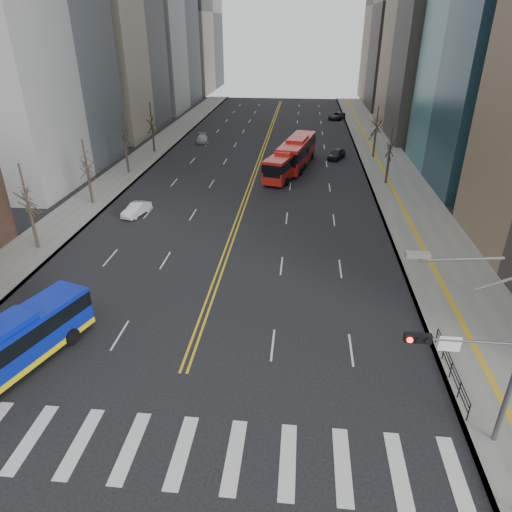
# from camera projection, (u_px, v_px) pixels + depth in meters

# --- Properties ---
(ground) EXTENTS (220.00, 220.00, 0.00)m
(ground) POSITION_uv_depth(u_px,v_px,m) (156.00, 449.00, 20.43)
(ground) COLOR black
(sidewalk_right) EXTENTS (7.00, 130.00, 0.15)m
(sidewalk_right) POSITION_uv_depth(u_px,v_px,m) (391.00, 172.00, 58.72)
(sidewalk_right) COLOR gray
(sidewalk_right) RESTS_ON ground
(sidewalk_left) EXTENTS (5.00, 130.00, 0.15)m
(sidewalk_left) POSITION_uv_depth(u_px,v_px,m) (136.00, 164.00, 61.79)
(sidewalk_left) COLOR gray
(sidewalk_left) RESTS_ON ground
(crosswalk) EXTENTS (26.70, 4.00, 0.01)m
(crosswalk) POSITION_uv_depth(u_px,v_px,m) (156.00, 449.00, 20.42)
(crosswalk) COLOR silver
(crosswalk) RESTS_ON ground
(centerline) EXTENTS (0.55, 100.00, 0.01)m
(centerline) POSITION_uv_depth(u_px,v_px,m) (263.00, 150.00, 69.20)
(centerline) COLOR gold
(centerline) RESTS_ON ground
(signal_mast) EXTENTS (5.37, 0.37, 9.39)m
(signal_mast) POSITION_uv_depth(u_px,v_px,m) (484.00, 355.00, 18.75)
(signal_mast) COLOR slate
(signal_mast) RESTS_ON ground
(pedestrian_railing) EXTENTS (0.06, 6.06, 1.02)m
(pedestrian_railing) POSITION_uv_depth(u_px,v_px,m) (451.00, 367.00, 24.08)
(pedestrian_railing) COLOR black
(pedestrian_railing) RESTS_ON sidewalk_right
(street_trees) EXTENTS (35.20, 47.20, 7.60)m
(street_trees) POSITION_uv_depth(u_px,v_px,m) (181.00, 150.00, 49.51)
(street_trees) COLOR #32271E
(street_trees) RESTS_ON ground
(blue_bus) EXTENTS (5.50, 10.89, 3.15)m
(blue_bus) POSITION_uv_depth(u_px,v_px,m) (4.00, 350.00, 24.06)
(blue_bus) COLOR #0B20A7
(blue_bus) RESTS_ON ground
(red_bus_near) EXTENTS (5.38, 10.91, 3.39)m
(red_bus_near) POSITION_uv_depth(u_px,v_px,m) (287.00, 162.00, 56.31)
(red_bus_near) COLOR red
(red_bus_near) RESTS_ON ground
(red_bus_far) EXTENTS (5.08, 12.47, 3.83)m
(red_bus_far) POSITION_uv_depth(u_px,v_px,m) (297.00, 150.00, 60.38)
(red_bus_far) COLOR red
(red_bus_far) RESTS_ON ground
(car_white) EXTENTS (2.20, 3.90, 1.22)m
(car_white) POSITION_uv_depth(u_px,v_px,m) (136.00, 209.00, 45.30)
(car_white) COLOR silver
(car_white) RESTS_ON ground
(car_dark_mid) EXTENTS (3.05, 4.36, 1.38)m
(car_dark_mid) POSITION_uv_depth(u_px,v_px,m) (337.00, 154.00, 64.35)
(car_dark_mid) COLOR black
(car_dark_mid) RESTS_ON ground
(car_silver) EXTENTS (2.41, 4.45, 1.23)m
(car_silver) POSITION_uv_depth(u_px,v_px,m) (202.00, 138.00, 73.48)
(car_silver) COLOR #A1A0A5
(car_silver) RESTS_ON ground
(car_dark_far) EXTENTS (4.00, 5.46, 1.38)m
(car_dark_far) POSITION_uv_depth(u_px,v_px,m) (337.00, 116.00, 91.50)
(car_dark_far) COLOR black
(car_dark_far) RESTS_ON ground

